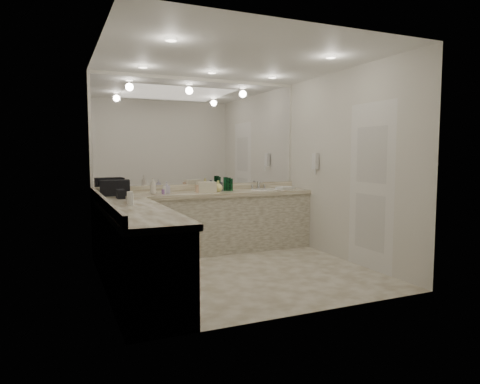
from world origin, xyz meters
name	(u,v)px	position (x,y,z in m)	size (l,w,h in m)	color
floor	(239,272)	(0.00, 0.00, 0.00)	(3.20, 3.20, 0.00)	beige
ceiling	(239,57)	(0.00, 0.00, 2.60)	(3.20, 3.20, 0.00)	white
wall_back	(200,164)	(0.00, 1.50, 1.30)	(3.20, 0.02, 2.60)	silver
wall_left	(101,169)	(-1.60, 0.00, 1.30)	(0.02, 3.00, 2.60)	silver
wall_right	(347,166)	(1.60, 0.00, 1.30)	(0.02, 3.00, 2.60)	silver
vanity_back_base	(207,224)	(0.00, 1.20, 0.42)	(3.20, 0.60, 0.84)	beige
vanity_back_top	(207,194)	(0.00, 1.19, 0.87)	(3.20, 0.64, 0.06)	#F1E9CE
vanity_left_base	(136,254)	(-1.30, -0.30, 0.42)	(0.60, 2.40, 0.84)	beige
vanity_left_top	(136,211)	(-1.29, -0.30, 0.87)	(0.64, 2.42, 0.06)	#F1E9CE
backsplash_back	(201,187)	(0.00, 1.48, 0.95)	(3.20, 0.04, 0.10)	#F1E9CE
backsplash_left	(104,202)	(-1.58, 0.00, 0.95)	(0.04, 3.00, 0.10)	#F1E9CE
mirror_back	(200,133)	(0.00, 1.49, 1.77)	(3.12, 0.01, 1.55)	white
mirror_left	(101,124)	(-1.59, 0.00, 1.77)	(0.01, 2.92, 1.55)	white
sink	(264,190)	(0.95, 1.20, 0.90)	(0.44, 0.44, 0.03)	white
faucet	(258,184)	(0.95, 1.41, 0.97)	(0.24, 0.16, 0.14)	silver
wall_phone	(315,161)	(1.56, 0.70, 1.35)	(0.06, 0.10, 0.24)	white
door	(371,187)	(1.59, -0.50, 1.05)	(0.02, 0.82, 2.10)	white
black_toiletry_bag	(115,187)	(-1.31, 1.19, 1.01)	(0.39, 0.24, 0.22)	black
black_bag_spill	(120,194)	(-1.30, 0.75, 0.96)	(0.09, 0.20, 0.11)	black
cream_cosmetic_case	(207,187)	(-0.01, 1.18, 0.98)	(0.26, 0.16, 0.15)	beige
hand_towel	(285,188)	(1.30, 1.16, 0.92)	(0.26, 0.17, 0.04)	white
lotion_left	(130,198)	(-1.30, 0.02, 0.98)	(0.07, 0.07, 0.16)	white
soap_bottle_a	(153,186)	(-0.80, 1.18, 1.02)	(0.09, 0.09, 0.23)	white
soap_bottle_b	(167,187)	(-0.59, 1.23, 0.98)	(0.07, 0.08, 0.17)	silver
soap_bottle_c	(218,186)	(0.18, 1.19, 0.98)	(0.13, 0.13, 0.17)	#FFF28F
green_bottle_0	(231,185)	(0.40, 1.23, 0.99)	(0.06, 0.06, 0.19)	#0E5029
green_bottle_1	(229,184)	(0.37, 1.24, 1.00)	(0.07, 0.07, 0.20)	#0E5029
green_bottle_2	(226,184)	(0.33, 1.28, 1.00)	(0.07, 0.07, 0.21)	#0E5029
amenity_bottle_0	(215,189)	(0.14, 1.23, 0.94)	(0.05, 0.05, 0.07)	silver
amenity_bottle_1	(164,190)	(-0.65, 1.13, 0.96)	(0.04, 0.04, 0.12)	white
amenity_bottle_2	(222,187)	(0.26, 1.25, 0.97)	(0.04, 0.04, 0.14)	#3F3F4C
amenity_bottle_3	(198,189)	(-0.15, 1.16, 0.96)	(0.06, 0.06, 0.11)	#E0B28C
amenity_bottle_4	(163,192)	(-0.67, 1.12, 0.93)	(0.05, 0.05, 0.07)	#9966B2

